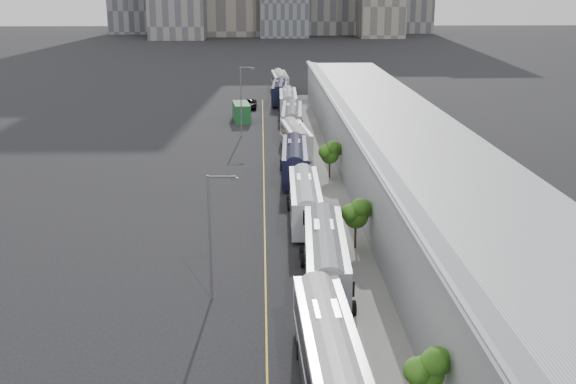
{
  "coord_description": "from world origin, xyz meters",
  "views": [
    {
      "loc": [
        -1.64,
        0.06,
        20.49
      ],
      "look_at": [
        0.6,
        61.27,
        3.0
      ],
      "focal_mm": 45.0,
      "sensor_mm": 36.0,
      "label": 1
    }
  ],
  "objects_px": {
    "bus_5": "(295,164)",
    "street_lamp_near": "(212,229)",
    "bus_8": "(288,105)",
    "bus_6": "(296,141)",
    "bus_4": "(305,204)",
    "street_lamp_far": "(242,97)",
    "bus_2": "(329,362)",
    "bus_3": "(325,263)",
    "suv": "(249,104)",
    "bus_7": "(292,122)",
    "bus_10": "(280,84)",
    "bus_9": "(280,94)",
    "shipping_container": "(241,112)"
  },
  "relations": [
    {
      "from": "bus_5",
      "to": "street_lamp_near",
      "type": "bearing_deg",
      "value": -99.76
    },
    {
      "from": "street_lamp_near",
      "to": "bus_8",
      "type": "bearing_deg",
      "value": 83.99
    },
    {
      "from": "bus_6",
      "to": "bus_4",
      "type": "bearing_deg",
      "value": -96.19
    },
    {
      "from": "bus_5",
      "to": "street_lamp_far",
      "type": "height_order",
      "value": "street_lamp_far"
    },
    {
      "from": "bus_2",
      "to": "bus_3",
      "type": "height_order",
      "value": "bus_3"
    },
    {
      "from": "bus_3",
      "to": "street_lamp_near",
      "type": "bearing_deg",
      "value": -161.95
    },
    {
      "from": "bus_2",
      "to": "suv",
      "type": "relative_size",
      "value": 2.32
    },
    {
      "from": "bus_2",
      "to": "bus_7",
      "type": "relative_size",
      "value": 0.98
    },
    {
      "from": "bus_6",
      "to": "bus_10",
      "type": "xyz_separation_m",
      "value": [
        -0.58,
        55.22,
        0.14
      ]
    },
    {
      "from": "street_lamp_near",
      "to": "suv",
      "type": "bearing_deg",
      "value": 89.23
    },
    {
      "from": "bus_9",
      "to": "bus_10",
      "type": "bearing_deg",
      "value": 91.5
    },
    {
      "from": "bus_9",
      "to": "street_lamp_far",
      "type": "distance_m",
      "value": 30.34
    },
    {
      "from": "bus_4",
      "to": "street_lamp_near",
      "type": "height_order",
      "value": "street_lamp_near"
    },
    {
      "from": "bus_9",
      "to": "bus_3",
      "type": "bearing_deg",
      "value": -86.31
    },
    {
      "from": "bus_6",
      "to": "bus_8",
      "type": "relative_size",
      "value": 0.93
    },
    {
      "from": "bus_2",
      "to": "bus_3",
      "type": "distance_m",
      "value": 13.86
    },
    {
      "from": "bus_9",
      "to": "shipping_container",
      "type": "xyz_separation_m",
      "value": [
        -6.54,
        -17.85,
        -0.2
      ]
    },
    {
      "from": "bus_9",
      "to": "street_lamp_near",
      "type": "relative_size",
      "value": 1.53
    },
    {
      "from": "bus_3",
      "to": "bus_4",
      "type": "xyz_separation_m",
      "value": [
        -0.58,
        14.54,
        -0.11
      ]
    },
    {
      "from": "bus_5",
      "to": "bus_6",
      "type": "height_order",
      "value": "bus_5"
    },
    {
      "from": "street_lamp_far",
      "to": "suv",
      "type": "distance_m",
      "value": 23.97
    },
    {
      "from": "bus_7",
      "to": "bus_6",
      "type": "bearing_deg",
      "value": -87.06
    },
    {
      "from": "bus_8",
      "to": "bus_10",
      "type": "height_order",
      "value": "bus_10"
    },
    {
      "from": "bus_3",
      "to": "bus_8",
      "type": "height_order",
      "value": "bus_3"
    },
    {
      "from": "bus_6",
      "to": "suv",
      "type": "relative_size",
      "value": 2.17
    },
    {
      "from": "bus_2",
      "to": "bus_10",
      "type": "xyz_separation_m",
      "value": [
        0.34,
        111.55,
        0.02
      ]
    },
    {
      "from": "bus_6",
      "to": "street_lamp_far",
      "type": "distance_m",
      "value": 13.87
    },
    {
      "from": "bus_9",
      "to": "bus_10",
      "type": "distance_m",
      "value": 14.48
    },
    {
      "from": "bus_4",
      "to": "street_lamp_near",
      "type": "relative_size",
      "value": 1.51
    },
    {
      "from": "bus_9",
      "to": "bus_6",
      "type": "bearing_deg",
      "value": -85.69
    },
    {
      "from": "bus_5",
      "to": "bus_8",
      "type": "bearing_deg",
      "value": 91.33
    },
    {
      "from": "bus_4",
      "to": "suv",
      "type": "distance_m",
      "value": 63.04
    },
    {
      "from": "bus_9",
      "to": "street_lamp_far",
      "type": "xyz_separation_m",
      "value": [
        -6.06,
        -29.47,
        3.93
      ]
    },
    {
      "from": "bus_3",
      "to": "bus_5",
      "type": "height_order",
      "value": "bus_3"
    },
    {
      "from": "bus_7",
      "to": "bus_8",
      "type": "distance_m",
      "value": 15.77
    },
    {
      "from": "street_lamp_near",
      "to": "suv",
      "type": "distance_m",
      "value": 79.49
    },
    {
      "from": "bus_7",
      "to": "bus_8",
      "type": "xyz_separation_m",
      "value": [
        0.02,
        15.77,
        -0.02
      ]
    },
    {
      "from": "bus_8",
      "to": "street_lamp_near",
      "type": "relative_size",
      "value": 1.57
    },
    {
      "from": "bus_6",
      "to": "bus_8",
      "type": "height_order",
      "value": "bus_8"
    },
    {
      "from": "bus_2",
      "to": "bus_6",
      "type": "relative_size",
      "value": 1.07
    },
    {
      "from": "bus_7",
      "to": "shipping_container",
      "type": "height_order",
      "value": "bus_7"
    },
    {
      "from": "bus_9",
      "to": "shipping_container",
      "type": "bearing_deg",
      "value": -107.16
    },
    {
      "from": "bus_5",
      "to": "bus_8",
      "type": "relative_size",
      "value": 0.98
    },
    {
      "from": "bus_10",
      "to": "street_lamp_near",
      "type": "xyz_separation_m",
      "value": [
        -7.04,
        -99.83,
        3.35
      ]
    },
    {
      "from": "bus_10",
      "to": "suv",
      "type": "relative_size",
      "value": 2.35
    },
    {
      "from": "bus_2",
      "to": "street_lamp_near",
      "type": "xyz_separation_m",
      "value": [
        -6.7,
        11.73,
        3.37
      ]
    },
    {
      "from": "bus_4",
      "to": "suv",
      "type": "xyz_separation_m",
      "value": [
        -6.07,
        62.74,
        -0.8
      ]
    },
    {
      "from": "street_lamp_near",
      "to": "street_lamp_far",
      "type": "height_order",
      "value": "street_lamp_far"
    },
    {
      "from": "bus_7",
      "to": "bus_9",
      "type": "bearing_deg",
      "value": 95.17
    },
    {
      "from": "bus_10",
      "to": "bus_5",
      "type": "bearing_deg",
      "value": -92.11
    }
  ]
}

